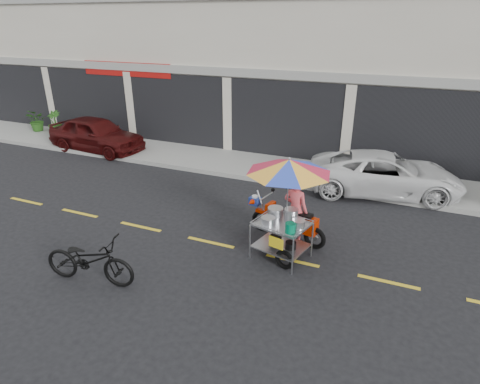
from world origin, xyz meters
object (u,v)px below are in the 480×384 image
at_px(white_pickup, 385,174).
at_px(food_vendor_rig, 290,192).
at_px(maroon_sedan, 96,134).
at_px(near_bicycle, 89,260).

relative_size(white_pickup, food_vendor_rig, 1.91).
distance_m(maroon_sedan, near_bicycle, 9.17).
distance_m(near_bicycle, food_vendor_rig, 4.32).
bearing_deg(maroon_sedan, near_bicycle, -135.91).
relative_size(near_bicycle, food_vendor_rig, 0.82).
bearing_deg(white_pickup, food_vendor_rig, 147.54).
relative_size(maroon_sedan, near_bicycle, 2.10).
bearing_deg(white_pickup, maroon_sedan, 79.13).
distance_m(maroon_sedan, food_vendor_rig, 10.18).
bearing_deg(maroon_sedan, white_pickup, -86.18).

